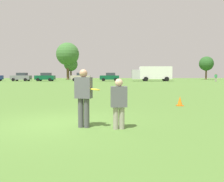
# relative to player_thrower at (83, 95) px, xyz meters

# --- Properties ---
(ground_plane) EXTENTS (166.98, 166.98, 0.00)m
(ground_plane) POSITION_rel_player_thrower_xyz_m (-0.84, 0.51, -0.96)
(ground_plane) COLOR #517A33
(player_thrower) EXTENTS (0.52, 0.37, 1.70)m
(player_thrower) POSITION_rel_player_thrower_xyz_m (0.00, 0.00, 0.00)
(player_thrower) COLOR #4C4C51
(player_thrower) RESTS_ON ground
(player_defender) EXTENTS (0.47, 0.31, 1.43)m
(player_defender) POSITION_rel_player_thrower_xyz_m (1.02, -0.22, -0.16)
(player_defender) COLOR gray
(player_defender) RESTS_ON ground
(frisbee) EXTENTS (0.27, 0.27, 0.07)m
(frisbee) POSITION_rel_player_thrower_xyz_m (0.35, -0.15, 0.17)
(frisbee) COLOR yellow
(traffic_cone) EXTENTS (0.32, 0.32, 0.48)m
(traffic_cone) POSITION_rel_player_thrower_xyz_m (4.16, 4.80, -0.73)
(traffic_cone) COLOR #D8590C
(traffic_cone) RESTS_ON ground
(parked_car_mid_left) EXTENTS (4.22, 2.25, 1.82)m
(parked_car_mid_left) POSITION_rel_player_thrower_xyz_m (-19.02, 45.83, -0.04)
(parked_car_mid_left) COLOR slate
(parked_car_mid_left) RESTS_ON ground
(parked_car_center) EXTENTS (4.22, 2.25, 1.82)m
(parked_car_center) POSITION_rel_player_thrower_xyz_m (-13.73, 45.72, -0.04)
(parked_car_center) COLOR #0C4C2D
(parked_car_center) RESTS_ON ground
(parked_car_mid_right) EXTENTS (4.22, 2.25, 1.82)m
(parked_car_mid_right) POSITION_rel_player_thrower_xyz_m (-6.04, 46.31, -0.04)
(parked_car_mid_right) COLOR #B7AD99
(parked_car_mid_right) RESTS_ON ground
(parked_car_near_right) EXTENTS (4.22, 2.25, 1.82)m
(parked_car_near_right) POSITION_rel_player_thrower_xyz_m (0.33, 45.99, -0.04)
(parked_car_near_right) COLOR #0C4C2D
(parked_car_near_right) RESTS_ON ground
(box_truck) EXTENTS (8.52, 3.07, 3.18)m
(box_truck) POSITION_rel_player_thrower_xyz_m (9.61, 45.58, 0.79)
(box_truck) COLOR white
(box_truck) RESTS_ON ground
(bystander_field_marshal) EXTENTS (0.49, 0.52, 1.66)m
(bystander_field_marshal) POSITION_rel_player_thrower_xyz_m (21.82, 41.86, -0.02)
(bystander_field_marshal) COLOR gray
(bystander_field_marshal) RESTS_ON ground
(tree_west_oak) EXTENTS (6.12, 6.12, 9.95)m
(tree_west_oak) POSITION_rel_player_thrower_xyz_m (-11.08, 58.34, 5.88)
(tree_west_oak) COLOR brown
(tree_west_oak) RESTS_ON ground
(tree_west_maple) EXTENTS (3.74, 3.74, 6.07)m
(tree_west_maple) POSITION_rel_player_thrower_xyz_m (-10.44, 59.36, 3.22)
(tree_west_maple) COLOR brown
(tree_west_maple) RESTS_ON ground
(tree_center_elm) EXTENTS (3.92, 3.92, 6.37)m
(tree_center_elm) POSITION_rel_player_thrower_xyz_m (26.83, 59.89, 3.42)
(tree_center_elm) COLOR brown
(tree_center_elm) RESTS_ON ground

